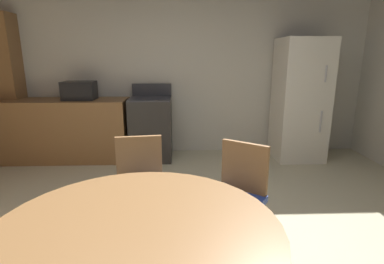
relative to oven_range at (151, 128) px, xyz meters
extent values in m
cube|color=beige|center=(0.40, 0.40, 0.88)|extent=(6.11, 0.12, 2.70)
cube|color=olive|center=(-1.35, 0.00, -0.02)|extent=(2.00, 0.60, 0.90)
cube|color=olive|center=(-2.13, 0.18, 0.58)|extent=(0.44, 0.36, 2.10)
cube|color=#2D2B28|center=(0.00, 0.00, -0.02)|extent=(0.60, 0.60, 0.90)
cube|color=#38383D|center=(0.00, 0.00, 0.44)|extent=(0.60, 0.60, 0.02)
cube|color=#38383D|center=(0.00, 0.28, 0.54)|extent=(0.60, 0.04, 0.18)
cube|color=silver|center=(2.20, -0.05, 0.41)|extent=(0.68, 0.66, 1.76)
cylinder|color=#B2B2B7|center=(2.38, -0.39, 0.81)|extent=(0.02, 0.02, 0.22)
cylinder|color=#B2B2B7|center=(2.38, -0.39, 0.16)|extent=(0.02, 0.02, 0.30)
cube|color=black|center=(-1.01, 0.00, 0.56)|extent=(0.44, 0.32, 0.26)
cylinder|color=olive|center=(0.23, -3.15, 0.27)|extent=(1.34, 1.34, 0.04)
cylinder|color=olive|center=(0.87, -2.57, -0.25)|extent=(0.03, 0.03, 0.43)
cylinder|color=olive|center=(0.59, -2.37, -0.25)|extent=(0.03, 0.03, 0.43)
cylinder|color=olive|center=(1.07, -2.29, -0.25)|extent=(0.03, 0.03, 0.43)
cylinder|color=olive|center=(0.79, -2.09, -0.25)|extent=(0.03, 0.03, 0.43)
cube|color=navy|center=(0.83, -2.33, -0.02)|extent=(0.56, 0.56, 0.05)
cube|color=olive|center=(0.94, -2.18, 0.19)|extent=(0.33, 0.25, 0.42)
cylinder|color=olive|center=(0.30, -2.29, -0.25)|extent=(0.03, 0.03, 0.43)
cylinder|color=olive|center=(-0.04, -2.33, -0.25)|extent=(0.03, 0.03, 0.43)
cylinder|color=olive|center=(0.26, -1.95, -0.25)|extent=(0.03, 0.03, 0.43)
cylinder|color=olive|center=(-0.08, -1.99, -0.25)|extent=(0.03, 0.03, 0.43)
cube|color=navy|center=(0.11, -2.14, -0.02)|extent=(0.45, 0.45, 0.05)
cube|color=olive|center=(0.09, -1.96, 0.19)|extent=(0.38, 0.08, 0.42)
camera|label=1|loc=(0.44, -4.35, 1.05)|focal=27.94mm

